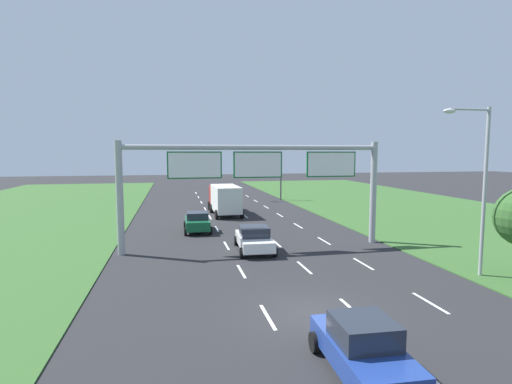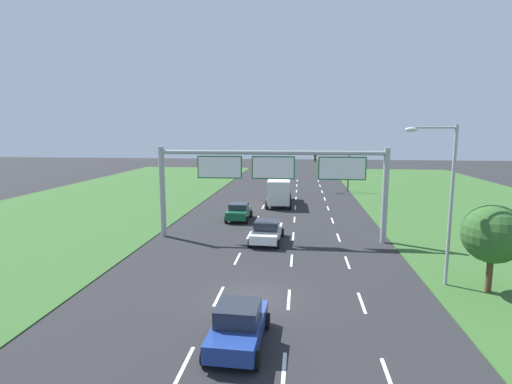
% 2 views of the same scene
% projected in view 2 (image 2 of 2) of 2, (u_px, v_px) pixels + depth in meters
% --- Properties ---
extents(ground_plane, '(200.00, 200.00, 0.00)m').
position_uv_depth(ground_plane, '(253.00, 298.00, 19.76)').
color(ground_plane, '#262628').
extents(grass_verge_left, '(24.00, 120.00, 0.06)m').
position_uv_depth(grass_verge_left, '(7.00, 234.00, 31.87)').
color(grass_verge_left, '#335B28').
rests_on(grass_verge_left, ground_plane).
extents(lane_dashes_inner_left, '(0.14, 68.40, 0.01)m').
position_uv_depth(lane_dashes_inner_left, '(254.00, 226.00, 34.69)').
color(lane_dashes_inner_left, white).
rests_on(lane_dashes_inner_left, ground_plane).
extents(lane_dashes_inner_right, '(0.14, 68.40, 0.01)m').
position_uv_depth(lane_dashes_inner_right, '(294.00, 227.00, 34.31)').
color(lane_dashes_inner_right, white).
rests_on(lane_dashes_inner_right, ground_plane).
extents(lane_dashes_slip, '(0.14, 68.40, 0.01)m').
position_uv_depth(lane_dashes_slip, '(335.00, 228.00, 33.93)').
color(lane_dashes_slip, white).
rests_on(lane_dashes_slip, ground_plane).
extents(car_near_red, '(2.14, 3.94, 1.57)m').
position_uv_depth(car_near_red, '(239.00, 212.00, 36.98)').
color(car_near_red, '#145633').
rests_on(car_near_red, ground_plane).
extents(car_lead_silver, '(2.41, 4.57, 1.57)m').
position_uv_depth(car_lead_silver, '(267.00, 231.00, 29.72)').
color(car_lead_silver, white).
rests_on(car_lead_silver, ground_plane).
extents(car_mid_lane, '(2.20, 4.14, 1.66)m').
position_uv_depth(car_mid_lane, '(238.00, 325.00, 15.28)').
color(car_mid_lane, navy).
rests_on(car_mid_lane, ground_plane).
extents(box_truck, '(2.84, 7.81, 2.96)m').
position_uv_depth(box_truck, '(279.00, 190.00, 44.98)').
color(box_truck, '#B21E19').
rests_on(box_truck, ground_plane).
extents(sign_gantry, '(17.24, 0.44, 7.00)m').
position_uv_depth(sign_gantry, '(273.00, 175.00, 29.75)').
color(sign_gantry, '#9EA0A5').
rests_on(sign_gantry, ground_plane).
extents(traffic_light_mast, '(4.76, 0.49, 5.60)m').
position_uv_depth(traffic_light_mast, '(334.00, 163.00, 54.11)').
color(traffic_light_mast, '#47494F').
rests_on(traffic_light_mast, ground_plane).
extents(street_lamp, '(2.61, 0.32, 8.50)m').
position_uv_depth(street_lamp, '(444.00, 192.00, 20.60)').
color(street_lamp, '#9EA0A5').
rests_on(street_lamp, ground_plane).
extents(roadside_tree_near, '(2.98, 2.98, 4.59)m').
position_uv_depth(roadside_tree_near, '(493.00, 234.00, 19.93)').
color(roadside_tree_near, '#513823').
rests_on(roadside_tree_near, ground_plane).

